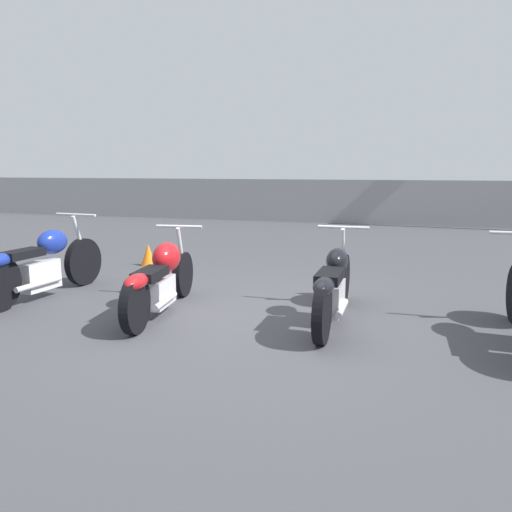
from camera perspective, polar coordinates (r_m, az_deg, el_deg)
ground_plane at (r=5.64m, az=-1.07°, el=-7.14°), size 60.00×60.00×0.00m
fence_back at (r=15.35m, az=10.42°, el=6.11°), size 40.00×0.04×1.32m
motorcycle_slot_0 at (r=6.98m, az=-23.32°, el=-0.86°), size 0.67×2.18×1.04m
motorcycle_slot_1 at (r=5.84m, az=-10.82°, el=-2.47°), size 0.60×2.11×0.95m
motorcycle_slot_2 at (r=5.45m, az=8.84°, el=-3.48°), size 0.61×2.13×0.99m
traffic_cone_near at (r=6.61m, az=8.31°, el=-2.62°), size 0.36×0.36×0.46m
traffic_cone_far at (r=8.81m, az=-12.20°, el=0.13°), size 0.27×0.27×0.37m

